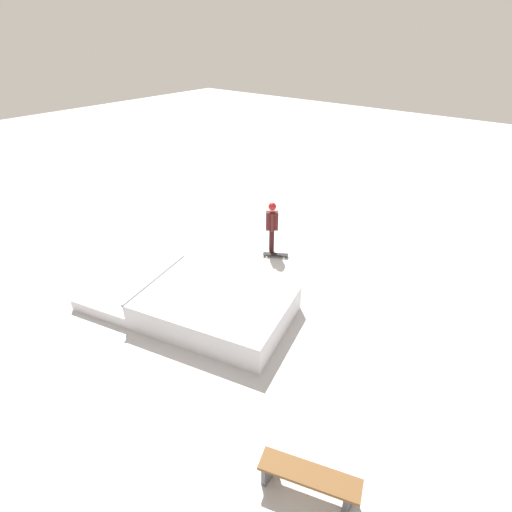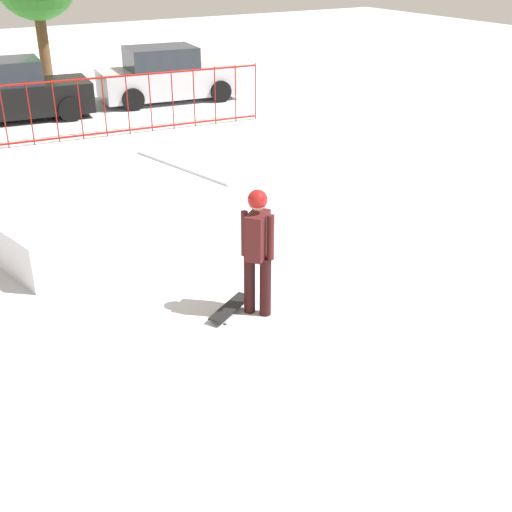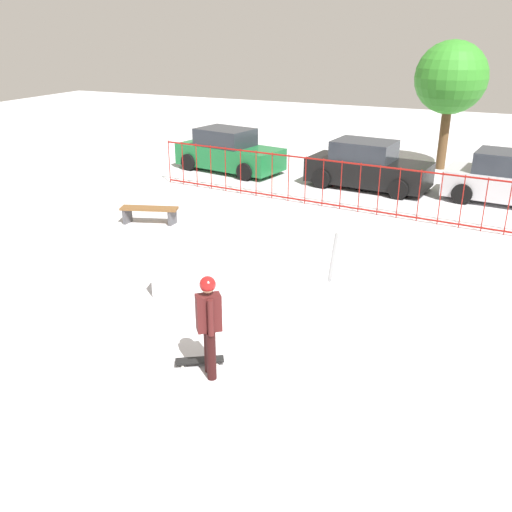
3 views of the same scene
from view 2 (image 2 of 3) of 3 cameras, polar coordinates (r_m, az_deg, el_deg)
The scene contains 7 objects.
ground_plane at distance 11.06m, azimuth -12.93°, elevation 1.55°, with size 60.00×60.00×0.00m, color silver.
skate_ramp at distance 11.44m, azimuth -11.77°, elevation 4.21°, with size 5.86×3.80×0.74m.
skater at distance 8.19m, azimuth 0.13°, elevation 1.09°, with size 0.43×0.41×1.73m.
skateboard at distance 8.63m, azimuth -2.27°, elevation -4.52°, with size 0.79×0.58×0.09m.
perimeter_fence at distance 16.55m, azimuth -20.21°, elevation 11.56°, with size 12.31×1.21×1.50m.
parked_car_black at distance 19.30m, azimuth -20.75°, elevation 13.23°, with size 4.26×2.27×1.60m.
parked_car_silver at distance 20.59m, azimuth -7.82°, elevation 15.33°, with size 4.26×2.28×1.60m.
Camera 2 is at (-2.85, -9.72, 4.45)m, focal length 45.65 mm.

